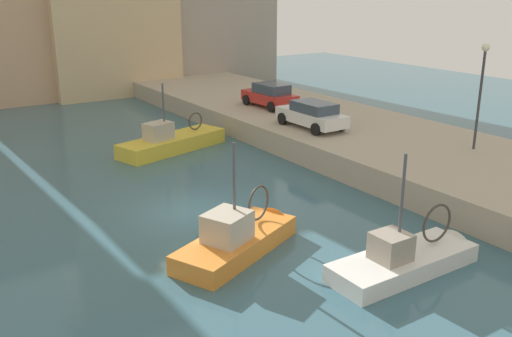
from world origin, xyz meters
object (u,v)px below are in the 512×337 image
at_px(fishing_boat_white, 412,265).
at_px(parked_car_red, 270,95).
at_px(fishing_boat_orange, 242,245).
at_px(fishing_boat_yellow, 177,147).
at_px(parked_car_white, 312,114).
at_px(quay_streetlamp, 482,79).

distance_m(fishing_boat_white, parked_car_red, 19.50).
bearing_deg(fishing_boat_orange, parked_car_red, 52.25).
height_order(fishing_boat_yellow, parked_car_red, fishing_boat_yellow).
bearing_deg(parked_car_white, fishing_boat_white, -115.38).
bearing_deg(fishing_boat_white, fishing_boat_yellow, 90.53).
distance_m(fishing_boat_orange, parked_car_red, 17.77).
relative_size(fishing_boat_orange, parked_car_red, 1.49).
distance_m(fishing_boat_orange, quay_streetlamp, 14.02).
relative_size(fishing_boat_yellow, fishing_boat_white, 1.23).
bearing_deg(fishing_boat_yellow, quay_streetlamp, -49.48).
distance_m(parked_car_red, quay_streetlamp, 13.53).
bearing_deg(parked_car_red, quay_streetlamp, -79.21).
relative_size(fishing_boat_orange, quay_streetlamp, 1.22).
bearing_deg(parked_car_white, fishing_boat_orange, -139.17).
distance_m(fishing_boat_orange, parked_car_white, 12.78).
height_order(fishing_boat_orange, quay_streetlamp, quay_streetlamp).
height_order(parked_car_white, quay_streetlamp, quay_streetlamp).
relative_size(fishing_boat_white, parked_car_red, 1.48).
relative_size(fishing_boat_white, quay_streetlamp, 1.21).
bearing_deg(fishing_boat_white, fishing_boat_orange, 132.26).
xyz_separation_m(fishing_boat_orange, fishing_boat_yellow, (3.56, 12.32, -0.05)).
xyz_separation_m(fishing_boat_yellow, fishing_boat_white, (0.15, -16.41, 0.00)).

